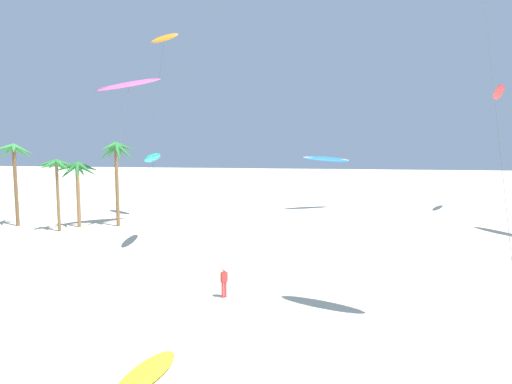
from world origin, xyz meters
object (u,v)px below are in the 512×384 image
at_px(palm_tree_2, 77,174).
at_px(flying_kite_4, 499,92).
at_px(grounded_kite_0, 147,372).
at_px(palm_tree_3, 117,157).
at_px(person_foreground_walker, 224,281).
at_px(palm_tree_1, 57,169).
at_px(flying_kite_1, 129,84).
at_px(flying_kite_2, 327,159).
at_px(flying_kite_7, 153,158).
at_px(palm_tree_0, 14,158).
at_px(flying_kite_0, 164,38).

height_order(palm_tree_2, flying_kite_4, flying_kite_4).
bearing_deg(grounded_kite_0, palm_tree_3, 117.51).
relative_size(palm_tree_2, person_foreground_walker, 3.96).
relative_size(palm_tree_1, grounded_kite_0, 1.89).
relative_size(palm_tree_3, flying_kite_1, 0.56).
xyz_separation_m(flying_kite_2, grounded_kite_0, (-6.47, -42.93, -6.35)).
bearing_deg(flying_kite_7, flying_kite_2, 58.22).
distance_m(palm_tree_0, palm_tree_2, 6.80).
height_order(flying_kite_2, person_foreground_walker, flying_kite_2).
distance_m(flying_kite_1, flying_kite_7, 11.52).
xyz_separation_m(flying_kite_4, flying_kite_7, (-34.37, -23.71, -7.23)).
distance_m(palm_tree_1, flying_kite_7, 12.33).
relative_size(flying_kite_0, flying_kite_7, 2.15).
bearing_deg(palm_tree_1, flying_kite_1, 26.84).
distance_m(palm_tree_1, palm_tree_3, 5.74).
xyz_separation_m(palm_tree_2, grounded_kite_0, (18.34, -26.90, -5.32)).
xyz_separation_m(palm_tree_0, person_foreground_walker, (25.87, -17.87, -6.09)).
xyz_separation_m(palm_tree_1, flying_kite_4, (45.80, 19.30, 8.50)).
bearing_deg(flying_kite_2, flying_kite_0, -150.63).
xyz_separation_m(palm_tree_1, flying_kite_0, (7.95, 8.43, 13.71)).
bearing_deg(palm_tree_2, flying_kite_7, -32.08).
bearing_deg(grounded_kite_0, flying_kite_2, 81.43).
distance_m(flying_kite_0, grounded_kite_0, 39.99).
relative_size(palm_tree_1, flying_kite_1, 0.45).
relative_size(palm_tree_2, grounded_kite_0, 1.82).
xyz_separation_m(palm_tree_0, palm_tree_1, (5.89, -1.97, -0.98)).
distance_m(palm_tree_0, flying_kite_1, 14.13).
xyz_separation_m(flying_kite_4, person_foreground_walker, (-25.82, -35.20, -13.62)).
bearing_deg(palm_tree_2, flying_kite_1, 8.68).
height_order(flying_kite_1, person_foreground_walker, flying_kite_1).
xyz_separation_m(palm_tree_0, flying_kite_2, (31.42, 16.36, -0.54)).
bearing_deg(palm_tree_3, flying_kite_2, 35.22).
relative_size(palm_tree_2, flying_kite_1, 0.44).
height_order(flying_kite_4, grounded_kite_0, flying_kite_4).
distance_m(flying_kite_7, grounded_kite_0, 22.74).
bearing_deg(flying_kite_0, flying_kite_2, 29.37).
relative_size(palm_tree_2, flying_kite_2, 0.59).
bearing_deg(flying_kite_0, grounded_kite_0, -71.41).
height_order(flying_kite_4, person_foreground_walker, flying_kite_4).
xyz_separation_m(flying_kite_1, flying_kite_4, (39.60, 16.16, 0.29)).
bearing_deg(flying_kite_7, grounded_kite_0, -69.31).
xyz_separation_m(flying_kite_1, grounded_kite_0, (12.86, -27.74, -14.12)).
bearing_deg(flying_kite_7, palm_tree_0, 159.76).
relative_size(palm_tree_0, flying_kite_2, 0.75).
bearing_deg(flying_kite_1, palm_tree_2, -171.32).
height_order(flying_kite_0, flying_kite_7, flying_kite_0).
bearing_deg(palm_tree_3, flying_kite_4, 20.97).
bearing_deg(flying_kite_4, person_foreground_walker, -126.26).
distance_m(palm_tree_3, flying_kite_0, 14.02).
relative_size(flying_kite_0, person_foreground_walker, 12.08).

